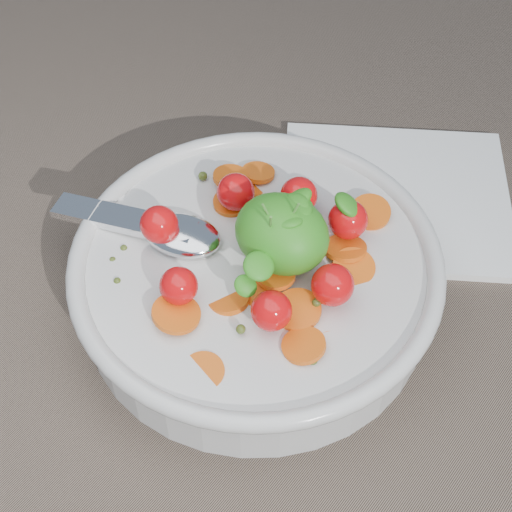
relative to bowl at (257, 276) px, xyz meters
The scene contains 3 objects.
ground 0.04m from the bowl, 85.81° to the right, with size 6.00×6.00×0.00m, color #796656.
bowl is the anchor object (origin of this frame).
napkin 0.15m from the bowl, 80.67° to the left, with size 0.18×0.16×0.01m, color white.
Camera 1 is at (0.20, -0.24, 0.45)m, focal length 55.00 mm.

